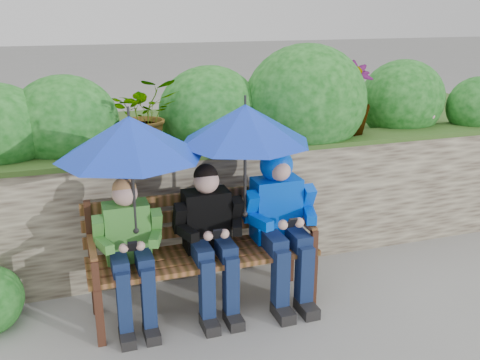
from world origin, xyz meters
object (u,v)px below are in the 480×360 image
object	(u,v)px
boy_middle	(210,233)
umbrella_left	(130,137)
umbrella_right	(245,124)
boy_right	(281,214)
boy_left	(129,245)
park_bench	(201,244)

from	to	relation	value
boy_middle	umbrella_left	bearing A→B (deg)	178.37
umbrella_right	boy_right	bearing A→B (deg)	-1.34
umbrella_right	umbrella_left	bearing A→B (deg)	179.92
boy_left	umbrella_right	size ratio (longest dim) A/B	1.13
boy_middle	umbrella_left	xyz separation A→B (m)	(-0.51, 0.01, 0.72)
boy_left	boy_right	size ratio (longest dim) A/B	0.91
boy_middle	boy_right	distance (m)	0.54
park_bench	boy_left	distance (m)	0.53
boy_right	umbrella_left	size ratio (longest dim) A/B	1.18
umbrella_right	boy_left	bearing A→B (deg)	-179.34
park_bench	boy_right	size ratio (longest dim) A/B	1.43
park_bench	umbrella_left	world-z (taller)	umbrella_left
boy_left	boy_middle	world-z (taller)	boy_middle
umbrella_left	umbrella_right	world-z (taller)	umbrella_right
boy_middle	boy_right	bearing A→B (deg)	0.75
boy_left	boy_right	xyz separation A→B (m)	(1.10, 0.00, 0.08)
umbrella_left	umbrella_right	size ratio (longest dim) A/B	1.05
boy_middle	boy_right	xyz separation A→B (m)	(0.54, 0.01, 0.07)
park_bench	boy_left	size ratio (longest dim) A/B	1.56
umbrella_left	umbrella_right	bearing A→B (deg)	-0.08
park_bench	boy_middle	distance (m)	0.14
boy_right	umbrella_left	bearing A→B (deg)	179.59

